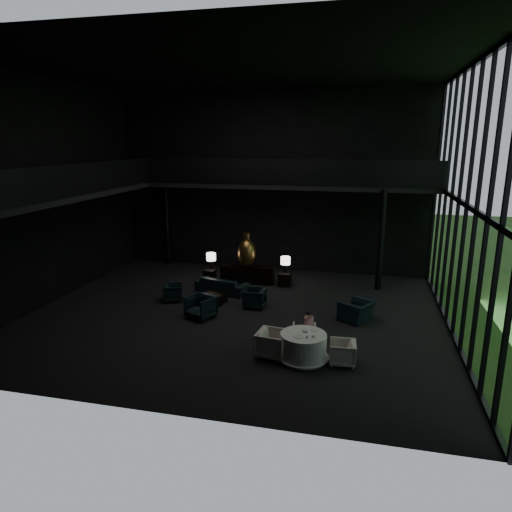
% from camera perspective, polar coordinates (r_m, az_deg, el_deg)
% --- Properties ---
extents(floor, '(14.00, 12.00, 0.02)m').
position_cam_1_polar(floor, '(15.81, -2.48, -7.36)').
color(floor, black).
rests_on(floor, ground).
extents(ceiling, '(14.00, 12.00, 0.02)m').
position_cam_1_polar(ceiling, '(14.86, -2.83, 22.67)').
color(ceiling, black).
rests_on(ceiling, ground).
extents(wall_back, '(14.00, 0.04, 8.00)m').
position_cam_1_polar(wall_back, '(20.62, 1.95, 9.19)').
color(wall_back, black).
rests_on(wall_back, ground).
extents(wall_front, '(14.00, 0.04, 8.00)m').
position_cam_1_polar(wall_front, '(9.26, -12.78, 2.55)').
color(wall_front, black).
rests_on(wall_front, ground).
extents(wall_left, '(0.04, 12.00, 8.00)m').
position_cam_1_polar(wall_left, '(18.02, -24.78, 7.16)').
color(wall_left, black).
rests_on(wall_left, ground).
extents(curtain_wall, '(0.20, 12.00, 8.00)m').
position_cam_1_polar(curtain_wall, '(14.56, 24.85, 5.76)').
color(curtain_wall, black).
rests_on(curtain_wall, ground).
extents(mezzanine_left, '(2.00, 12.00, 0.25)m').
position_cam_1_polar(mezzanine_left, '(17.42, -22.16, 7.22)').
color(mezzanine_left, black).
rests_on(mezzanine_left, wall_left).
extents(mezzanine_back, '(12.00, 2.00, 0.25)m').
position_cam_1_polar(mezzanine_back, '(19.46, 4.28, 8.85)').
color(mezzanine_back, black).
rests_on(mezzanine_back, wall_back).
extents(railing_left, '(0.06, 12.00, 1.00)m').
position_cam_1_polar(railing_left, '(16.81, -19.52, 9.29)').
color(railing_left, black).
rests_on(railing_left, mezzanine_left).
extents(railing_back, '(12.00, 0.06, 1.00)m').
position_cam_1_polar(railing_back, '(18.43, 3.82, 10.43)').
color(railing_back, black).
rests_on(railing_back, mezzanine_back).
extents(column_nw, '(0.24, 0.24, 4.00)m').
position_cam_1_polar(column_nw, '(22.13, -11.09, 4.05)').
color(column_nw, black).
rests_on(column_nw, floor).
extents(column_ne, '(0.24, 0.24, 4.00)m').
position_cam_1_polar(column_ne, '(18.56, 15.34, 1.86)').
color(column_ne, black).
rests_on(column_ne, floor).
extents(console, '(2.26, 0.51, 0.72)m').
position_cam_1_polar(console, '(19.18, -1.07, -2.29)').
color(console, black).
rests_on(console, floor).
extents(bronze_urn, '(0.76, 0.76, 1.42)m').
position_cam_1_polar(bronze_urn, '(18.83, -1.16, 0.44)').
color(bronze_urn, '#B97F23').
rests_on(bronze_urn, console).
extents(side_table_left, '(0.46, 0.46, 0.51)m').
position_cam_1_polar(side_table_left, '(19.45, -5.80, -2.44)').
color(side_table_left, black).
rests_on(side_table_left, floor).
extents(table_lamp_left, '(0.40, 0.40, 0.67)m').
position_cam_1_polar(table_lamp_left, '(19.47, -5.63, -0.18)').
color(table_lamp_left, black).
rests_on(table_lamp_left, side_table_left).
extents(side_table_right, '(0.49, 0.49, 0.54)m').
position_cam_1_polar(side_table_right, '(18.80, 3.60, -2.94)').
color(side_table_right, black).
rests_on(side_table_right, floor).
extents(table_lamp_right, '(0.39, 0.39, 0.66)m').
position_cam_1_polar(table_lamp_right, '(18.72, 3.70, -0.66)').
color(table_lamp_right, black).
rests_on(table_lamp_right, side_table_right).
extents(sofa, '(2.17, 1.09, 0.81)m').
position_cam_1_polar(sofa, '(17.98, -4.26, -3.31)').
color(sofa, black).
rests_on(sofa, floor).
extents(lounge_armchair_west, '(0.78, 0.80, 0.64)m').
position_cam_1_polar(lounge_armchair_west, '(17.30, -10.33, -4.52)').
color(lounge_armchair_west, black).
rests_on(lounge_armchair_west, floor).
extents(lounge_armchair_east, '(0.68, 0.73, 0.73)m').
position_cam_1_polar(lounge_armchair_east, '(16.37, -0.19, -5.21)').
color(lounge_armchair_east, black).
rests_on(lounge_armchair_east, floor).
extents(lounge_armchair_south, '(1.16, 1.14, 0.92)m').
position_cam_1_polar(lounge_armchair_south, '(15.50, -6.93, -6.09)').
color(lounge_armchair_south, black).
rests_on(lounge_armchair_south, floor).
extents(window_armchair, '(1.10, 1.24, 0.91)m').
position_cam_1_polar(window_armchair, '(15.54, 12.50, -6.31)').
color(window_armchair, '#1A252B').
rests_on(window_armchair, floor).
extents(coffee_table, '(0.96, 0.96, 0.37)m').
position_cam_1_polar(coffee_table, '(16.88, -5.43, -5.32)').
color(coffee_table, black).
rests_on(coffee_table, floor).
extents(dining_table, '(1.43, 1.43, 0.75)m').
position_cam_1_polar(dining_table, '(12.73, 5.92, -11.40)').
color(dining_table, white).
rests_on(dining_table, floor).
extents(dining_chair_north, '(0.67, 0.63, 0.61)m').
position_cam_1_polar(dining_chair_north, '(13.54, 6.05, -9.87)').
color(dining_chair_north, beige).
rests_on(dining_chair_north, floor).
extents(dining_chair_east, '(0.61, 0.65, 0.64)m').
position_cam_1_polar(dining_chair_east, '(12.66, 10.74, -11.78)').
color(dining_chair_east, '#A09A8B').
rests_on(dining_chair_east, floor).
extents(dining_chair_west, '(0.87, 0.92, 0.85)m').
position_cam_1_polar(dining_chair_west, '(12.80, 2.04, -10.68)').
color(dining_chair_west, '#BBB3A4').
rests_on(dining_chair_west, floor).
extents(child, '(0.27, 0.27, 0.59)m').
position_cam_1_polar(child, '(13.47, 6.63, -8.00)').
color(child, '#C692AD').
rests_on(child, dining_chair_north).
extents(plate_a, '(0.29, 0.29, 0.02)m').
position_cam_1_polar(plate_a, '(12.37, 5.26, -9.98)').
color(plate_a, white).
rests_on(plate_a, dining_table).
extents(plate_b, '(0.28, 0.28, 0.01)m').
position_cam_1_polar(plate_b, '(12.79, 7.32, -9.20)').
color(plate_b, white).
rests_on(plate_b, dining_table).
extents(saucer, '(0.16, 0.16, 0.01)m').
position_cam_1_polar(saucer, '(12.46, 7.35, -9.87)').
color(saucer, white).
rests_on(saucer, dining_table).
extents(coffee_cup, '(0.11, 0.11, 0.07)m').
position_cam_1_polar(coffee_cup, '(12.36, 7.17, -9.85)').
color(coffee_cup, white).
rests_on(coffee_cup, saucer).
extents(cereal_bowl, '(0.16, 0.16, 0.08)m').
position_cam_1_polar(cereal_bowl, '(12.67, 6.16, -9.24)').
color(cereal_bowl, white).
rests_on(cereal_bowl, dining_table).
extents(cream_pot, '(0.07, 0.07, 0.06)m').
position_cam_1_polar(cream_pot, '(12.29, 6.36, -10.05)').
color(cream_pot, '#99999E').
rests_on(cream_pot, dining_table).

